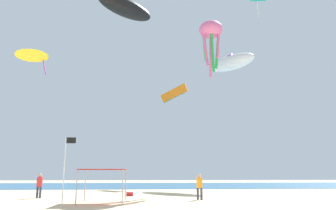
{
  "coord_description": "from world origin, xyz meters",
  "views": [
    {
      "loc": [
        -1.69,
        -21.65,
        2.01
      ],
      "look_at": [
        0.71,
        15.46,
        9.75
      ],
      "focal_mm": 34.22,
      "sensor_mm": 36.0,
      "label": 1
    }
  ],
  "objects_px": {
    "kite_inflatable_white": "(232,63)",
    "kite_octopus_pink": "(211,32)",
    "banner_flag": "(66,165)",
    "kite_delta_yellow": "(32,53)",
    "cooler_box": "(130,194)",
    "kite_parafoil_orange": "(174,93)",
    "person_near_tent": "(199,184)",
    "person_leftmost": "(39,184)",
    "canopy_tent": "(103,171)",
    "kite_inflatable_black": "(126,7)"
  },
  "relations": [
    {
      "from": "kite_inflatable_white",
      "to": "kite_octopus_pink",
      "type": "distance_m",
      "value": 11.43
    },
    {
      "from": "banner_flag",
      "to": "kite_delta_yellow",
      "type": "xyz_separation_m",
      "value": [
        -5.45,
        7.89,
        9.8
      ]
    },
    {
      "from": "cooler_box",
      "to": "kite_parafoil_orange",
      "type": "relative_size",
      "value": 0.15
    },
    {
      "from": "kite_delta_yellow",
      "to": "cooler_box",
      "type": "bearing_deg",
      "value": 141.48
    },
    {
      "from": "person_near_tent",
      "to": "cooler_box",
      "type": "distance_m",
      "value": 6.68
    },
    {
      "from": "person_near_tent",
      "to": "cooler_box",
      "type": "bearing_deg",
      "value": -172.02
    },
    {
      "from": "cooler_box",
      "to": "kite_octopus_pink",
      "type": "bearing_deg",
      "value": 37.3
    },
    {
      "from": "person_near_tent",
      "to": "cooler_box",
      "type": "relative_size",
      "value": 3.23
    },
    {
      "from": "banner_flag",
      "to": "person_leftmost",
      "type": "bearing_deg",
      "value": 117.73
    },
    {
      "from": "person_near_tent",
      "to": "banner_flag",
      "type": "xyz_separation_m",
      "value": [
        -8.59,
        -4.45,
        1.3
      ]
    },
    {
      "from": "kite_parafoil_orange",
      "to": "person_leftmost",
      "type": "bearing_deg",
      "value": 87.66
    },
    {
      "from": "kite_parafoil_orange",
      "to": "banner_flag",
      "type": "bearing_deg",
      "value": 101.52
    },
    {
      "from": "canopy_tent",
      "to": "kite_octopus_pink",
      "type": "relative_size",
      "value": 0.44
    },
    {
      "from": "cooler_box",
      "to": "kite_octopus_pink",
      "type": "xyz_separation_m",
      "value": [
        8.68,
        6.61,
        17.78
      ]
    },
    {
      "from": "person_near_tent",
      "to": "kite_parafoil_orange",
      "type": "xyz_separation_m",
      "value": [
        0.02,
        21.79,
        12.19
      ]
    },
    {
      "from": "kite_octopus_pink",
      "to": "kite_parafoil_orange",
      "type": "distance_m",
      "value": 12.55
    },
    {
      "from": "banner_flag",
      "to": "kite_inflatable_white",
      "type": "distance_m",
      "value": 34.31
    },
    {
      "from": "person_near_tent",
      "to": "kite_octopus_pink",
      "type": "xyz_separation_m",
      "value": [
        3.43,
        10.65,
        16.87
      ]
    },
    {
      "from": "kite_inflatable_white",
      "to": "kite_inflatable_black",
      "type": "bearing_deg",
      "value": 68.24
    },
    {
      "from": "kite_inflatable_white",
      "to": "person_leftmost",
      "type": "bearing_deg",
      "value": 92.69
    },
    {
      "from": "person_near_tent",
      "to": "person_leftmost",
      "type": "height_order",
      "value": "person_leftmost"
    },
    {
      "from": "banner_flag",
      "to": "kite_inflatable_black",
      "type": "height_order",
      "value": "kite_inflatable_black"
    },
    {
      "from": "kite_octopus_pink",
      "to": "kite_delta_yellow",
      "type": "bearing_deg",
      "value": -122.94
    },
    {
      "from": "kite_octopus_pink",
      "to": "kite_inflatable_black",
      "type": "distance_m",
      "value": 13.05
    },
    {
      "from": "kite_octopus_pink",
      "to": "kite_inflatable_black",
      "type": "height_order",
      "value": "kite_inflatable_black"
    },
    {
      "from": "person_near_tent",
      "to": "kite_inflatable_white",
      "type": "xyz_separation_m",
      "value": [
        8.57,
        20.86,
        16.84
      ]
    },
    {
      "from": "kite_delta_yellow",
      "to": "kite_inflatable_black",
      "type": "xyz_separation_m",
      "value": [
        7.04,
        12.56,
        11.5
      ]
    },
    {
      "from": "kite_inflatable_white",
      "to": "kite_inflatable_black",
      "type": "xyz_separation_m",
      "value": [
        -15.58,
        -4.87,
        5.76
      ]
    },
    {
      "from": "person_leftmost",
      "to": "kite_parafoil_orange",
      "type": "bearing_deg",
      "value": 89.91
    },
    {
      "from": "canopy_tent",
      "to": "kite_inflatable_white",
      "type": "height_order",
      "value": "kite_inflatable_white"
    },
    {
      "from": "person_leftmost",
      "to": "kite_delta_yellow",
      "type": "relative_size",
      "value": 0.47
    },
    {
      "from": "person_leftmost",
      "to": "banner_flag",
      "type": "relative_size",
      "value": 0.47
    },
    {
      "from": "kite_delta_yellow",
      "to": "kite_inflatable_black",
      "type": "relative_size",
      "value": 0.47
    },
    {
      "from": "canopy_tent",
      "to": "person_near_tent",
      "type": "bearing_deg",
      "value": 16.78
    },
    {
      "from": "person_near_tent",
      "to": "banner_flag",
      "type": "relative_size",
      "value": 0.46
    },
    {
      "from": "canopy_tent",
      "to": "kite_octopus_pink",
      "type": "bearing_deg",
      "value": 51.33
    },
    {
      "from": "person_leftmost",
      "to": "kite_octopus_pink",
      "type": "bearing_deg",
      "value": 60.05
    },
    {
      "from": "banner_flag",
      "to": "cooler_box",
      "type": "distance_m",
      "value": 9.4
    },
    {
      "from": "canopy_tent",
      "to": "person_near_tent",
      "type": "relative_size",
      "value": 1.55
    },
    {
      "from": "kite_inflatable_white",
      "to": "kite_delta_yellow",
      "type": "relative_size",
      "value": 1.99
    },
    {
      "from": "kite_delta_yellow",
      "to": "kite_octopus_pink",
      "type": "distance_m",
      "value": 19.77
    },
    {
      "from": "canopy_tent",
      "to": "person_near_tent",
      "type": "height_order",
      "value": "canopy_tent"
    },
    {
      "from": "kite_delta_yellow",
      "to": "kite_octopus_pink",
      "type": "xyz_separation_m",
      "value": [
        17.47,
        7.22,
        5.77
      ]
    },
    {
      "from": "kite_parafoil_orange",
      "to": "canopy_tent",
      "type": "bearing_deg",
      "value": 103.9
    },
    {
      "from": "person_leftmost",
      "to": "kite_inflatable_black",
      "type": "relative_size",
      "value": 0.22
    },
    {
      "from": "person_near_tent",
      "to": "kite_octopus_pink",
      "type": "bearing_deg",
      "value": 117.75
    },
    {
      "from": "kite_inflatable_white",
      "to": "cooler_box",
      "type": "bearing_deg",
      "value": 101.48
    },
    {
      "from": "person_near_tent",
      "to": "banner_flag",
      "type": "distance_m",
      "value": 9.77
    },
    {
      "from": "kite_octopus_pink",
      "to": "kite_inflatable_black",
      "type": "bearing_deg",
      "value": -172.51
    },
    {
      "from": "cooler_box",
      "to": "kite_octopus_pink",
      "type": "height_order",
      "value": "kite_octopus_pink"
    }
  ]
}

